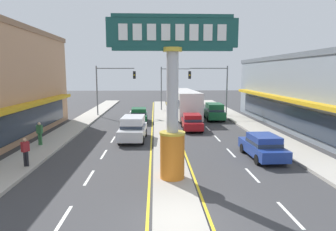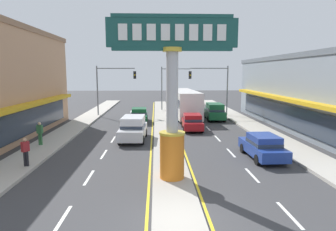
{
  "view_description": "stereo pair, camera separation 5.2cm",
  "coord_description": "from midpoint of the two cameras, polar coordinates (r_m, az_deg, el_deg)",
  "views": [
    {
      "loc": [
        -0.84,
        -9.98,
        5.36
      ],
      "look_at": [
        -0.0,
        9.05,
        2.6
      ],
      "focal_mm": 31.56,
      "sensor_mm": 36.0,
      "label": 1
    },
    {
      "loc": [
        -0.79,
        -9.98,
        5.36
      ],
      "look_at": [
        -0.0,
        9.05,
        2.6
      ],
      "focal_mm": 31.56,
      "sensor_mm": 36.0,
      "label": 2
    }
  ],
  "objects": [
    {
      "name": "ground_plane",
      "position": [
        11.36,
        2.16,
        -19.92
      ],
      "size": [
        160.0,
        160.0,
        0.0
      ],
      "primitive_type": "plane",
      "color": "#3A3A3D"
    },
    {
      "name": "median_strip",
      "position": [
        28.49,
        -0.68,
        -2.45
      ],
      "size": [
        1.94,
        52.0,
        0.14
      ],
      "primitive_type": "cube",
      "color": "#A39E93",
      "rests_on": "ground"
    },
    {
      "name": "sidewalk_left",
      "position": [
        27.69,
        -19.14,
        -3.18
      ],
      "size": [
        2.5,
        60.0,
        0.18
      ],
      "primitive_type": "cube",
      "color": "#ADA89E",
      "rests_on": "ground"
    },
    {
      "name": "sidewalk_right",
      "position": [
        28.21,
        17.68,
        -2.91
      ],
      "size": [
        2.5,
        60.0,
        0.18
      ],
      "primitive_type": "cube",
      "color": "#ADA89E",
      "rests_on": "ground"
    },
    {
      "name": "lane_markings",
      "position": [
        27.18,
        -0.6,
        -3.12
      ],
      "size": [
        8.68,
        52.0,
        0.01
      ],
      "color": "silver",
      "rests_on": "ground"
    },
    {
      "name": "district_sign",
      "position": [
        14.29,
        0.92,
        2.96
      ],
      "size": [
        6.18,
        1.28,
        7.92
      ],
      "color": "orange",
      "rests_on": "median_strip"
    },
    {
      "name": "storefront_right",
      "position": [
        31.88,
        27.58,
        4.03
      ],
      "size": [
        8.94,
        26.5,
        7.06
      ],
      "color": "gray",
      "rests_on": "ground"
    },
    {
      "name": "traffic_light_left_side",
      "position": [
        37.02,
        -10.8,
        6.38
      ],
      "size": [
        4.86,
        0.46,
        6.2
      ],
      "color": "slate",
      "rests_on": "ground"
    },
    {
      "name": "traffic_light_right_side",
      "position": [
        36.54,
        8.77,
        6.41
      ],
      "size": [
        4.86,
        0.46,
        6.2
      ],
      "color": "slate",
      "rests_on": "ground"
    },
    {
      "name": "traffic_light_median_far",
      "position": [
        41.73,
        0.9,
        6.65
      ],
      "size": [
        4.2,
        0.46,
        6.2
      ],
      "color": "slate",
      "rests_on": "ground"
    },
    {
      "name": "sedan_near_right_lane",
      "position": [
        32.4,
        -5.54,
        0.1
      ],
      "size": [
        1.93,
        4.35,
        1.53
      ],
      "color": "#14562D",
      "rests_on": "ground"
    },
    {
      "name": "bus_far_right_lane",
      "position": [
        35.64,
        3.18,
        2.62
      ],
      "size": [
        3.06,
        11.31,
        3.26
      ],
      "color": "silver",
      "rests_on": "ground"
    },
    {
      "name": "sedan_near_left_lane",
      "position": [
        19.58,
        17.93,
        -5.67
      ],
      "size": [
        1.94,
        4.35,
        1.53
      ],
      "color": "navy",
      "rests_on": "ground"
    },
    {
      "name": "suv_mid_left_lane",
      "position": [
        34.14,
        9.03,
        0.78
      ],
      "size": [
        2.07,
        4.65,
        1.9
      ],
      "color": "#14562D",
      "rests_on": "ground"
    },
    {
      "name": "suv_far_left_oncoming",
      "position": [
        23.8,
        -6.67,
        -2.4
      ],
      "size": [
        2.13,
        4.68,
        1.9
      ],
      "color": "silver",
      "rests_on": "ground"
    },
    {
      "name": "sedan_kerb_right",
      "position": [
        27.89,
        4.74,
        -1.21
      ],
      "size": [
        1.95,
        4.36,
        1.53
      ],
      "color": "maroon",
      "rests_on": "ground"
    },
    {
      "name": "pedestrian_near_kerb",
      "position": [
        18.31,
        -25.74,
        -6.06
      ],
      "size": [
        0.4,
        0.46,
        1.62
      ],
      "color": "black",
      "rests_on": "sidewalk_left"
    },
    {
      "name": "pedestrian_far_side",
      "position": [
        23.2,
        -23.44,
        -2.95
      ],
      "size": [
        0.43,
        0.29,
        1.68
      ],
      "color": "#336B3D",
      "rests_on": "sidewalk_left"
    }
  ]
}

